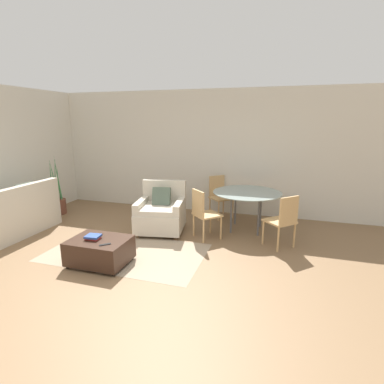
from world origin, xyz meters
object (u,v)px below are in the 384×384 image
at_px(book_stack, 93,237).
at_px(tv_remote_primary, 105,244).
at_px(dining_chair_near_left, 203,211).
at_px(armchair, 161,213).
at_px(dining_chair_near_right, 284,218).
at_px(dining_table, 247,195).
at_px(ottoman, 100,250).
at_px(couch, 7,220).
at_px(potted_plant, 58,201).
at_px(dining_chair_far_left, 219,193).

height_order(book_stack, tv_remote_primary, book_stack).
height_order(book_stack, dining_chair_near_left, dining_chair_near_left).
height_order(armchair, dining_chair_near_right, armchair).
bearing_deg(dining_table, book_stack, -133.17).
bearing_deg(armchair, tv_remote_primary, -94.44).
bearing_deg(armchair, dining_table, 18.93).
bearing_deg(book_stack, ottoman, 14.19).
distance_m(couch, potted_plant, 1.43).
distance_m(couch, ottoman, 2.27).
distance_m(potted_plant, dining_chair_near_right, 4.94).
height_order(potted_plant, dining_chair_near_left, potted_plant).
distance_m(armchair, dining_chair_far_left, 1.50).
xyz_separation_m(tv_remote_primary, dining_chair_far_left, (1.00, 2.91, 0.13)).
bearing_deg(dining_table, ottoman, -132.20).
xyz_separation_m(book_stack, dining_chair_near_right, (2.65, 1.42, 0.10)).
height_order(couch, ottoman, couch).
distance_m(dining_chair_near_left, dining_chair_near_right, 1.37).
distance_m(couch, dining_chair_far_left, 4.14).
distance_m(couch, tv_remote_primary, 2.50).
bearing_deg(ottoman, armchair, 77.93).
height_order(armchair, tv_remote_primary, armchair).
height_order(ottoman, dining_chair_near_right, dining_chair_near_right).
bearing_deg(couch, book_stack, -12.35).
xyz_separation_m(couch, tv_remote_primary, (2.43, -0.60, 0.07)).
distance_m(ottoman, dining_chair_near_right, 2.94).
bearing_deg(tv_remote_primary, book_stack, 155.23).
xyz_separation_m(tv_remote_primary, dining_table, (1.69, 2.23, 0.30)).
bearing_deg(armchair, dining_chair_far_left, 54.46).
bearing_deg(dining_chair_near_left, couch, -164.56).
distance_m(ottoman, potted_plant, 3.00).
xyz_separation_m(couch, armchair, (2.56, 1.10, 0.03)).
xyz_separation_m(couch, ottoman, (2.23, -0.45, -0.11)).
bearing_deg(potted_plant, ottoman, -38.59).
bearing_deg(ottoman, couch, 168.65).
distance_m(dining_table, dining_chair_far_left, 0.98).
bearing_deg(dining_chair_near_right, potted_plant, 174.46).
bearing_deg(ottoman, dining_table, 47.80).
relative_size(armchair, dining_table, 0.78).
bearing_deg(couch, ottoman, -11.35).
bearing_deg(tv_remote_primary, dining_table, 52.92).
relative_size(ottoman, dining_table, 0.65).
bearing_deg(dining_chair_near_left, tv_remote_primary, -122.92).
height_order(tv_remote_primary, dining_chair_far_left, dining_chair_far_left).
xyz_separation_m(ottoman, dining_chair_far_left, (1.20, 2.76, 0.30)).
bearing_deg(dining_chair_near_right, dining_chair_near_left, 180.00).
relative_size(ottoman, dining_chair_near_left, 0.94).
bearing_deg(tv_remote_primary, ottoman, 142.47).
distance_m(book_stack, tv_remote_primary, 0.31).
height_order(potted_plant, dining_chair_near_right, potted_plant).
bearing_deg(book_stack, potted_plant, 140.05).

